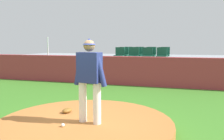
{
  "coord_description": "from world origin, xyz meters",
  "views": [
    {
      "loc": [
        2.02,
        -4.62,
        1.91
      ],
      "look_at": [
        0.0,
        2.08,
        1.12
      ],
      "focal_mm": 37.69,
      "sensor_mm": 36.0,
      "label": 1
    }
  ],
  "objects_px": {
    "stadium_chair_4": "(124,53)",
    "stadium_chair_1": "(134,54)",
    "stadium_chair_5": "(137,53)",
    "stadium_chair_11": "(165,53)",
    "pitcher": "(89,74)",
    "stadium_chair_2": "(147,54)",
    "fielding_glove": "(67,110)",
    "stadium_chair_10": "(152,53)",
    "baseball": "(63,125)",
    "stadium_chair_7": "(163,54)",
    "stadium_chair_6": "(150,54)",
    "stadium_chair_0": "(120,54)",
    "stadium_chair_9": "(140,53)",
    "stadium_chair_8": "(128,53)",
    "stadium_chair_3": "(162,55)"
  },
  "relations": [
    {
      "from": "stadium_chair_2",
      "to": "stadium_chair_10",
      "type": "distance_m",
      "value": 1.82
    },
    {
      "from": "pitcher",
      "to": "stadium_chair_5",
      "type": "xyz_separation_m",
      "value": [
        -0.49,
        7.9,
        0.12
      ]
    },
    {
      "from": "fielding_glove",
      "to": "stadium_chair_1",
      "type": "bearing_deg",
      "value": -177.56
    },
    {
      "from": "pitcher",
      "to": "stadium_chair_9",
      "type": "bearing_deg",
      "value": 102.42
    },
    {
      "from": "stadium_chair_0",
      "to": "stadium_chair_10",
      "type": "bearing_deg",
      "value": -127.54
    },
    {
      "from": "stadium_chair_1",
      "to": "stadium_chair_8",
      "type": "height_order",
      "value": "same"
    },
    {
      "from": "stadium_chair_1",
      "to": "stadium_chair_4",
      "type": "xyz_separation_m",
      "value": [
        -0.74,
        0.88,
        0.0
      ]
    },
    {
      "from": "fielding_glove",
      "to": "stadium_chair_0",
      "type": "xyz_separation_m",
      "value": [
        -0.41,
        6.49,
        1.11
      ]
    },
    {
      "from": "stadium_chair_7",
      "to": "stadium_chair_9",
      "type": "bearing_deg",
      "value": -32.72
    },
    {
      "from": "stadium_chair_3",
      "to": "stadium_chair_4",
      "type": "xyz_separation_m",
      "value": [
        -2.1,
        0.86,
        0.0
      ]
    },
    {
      "from": "baseball",
      "to": "fielding_glove",
      "type": "xyz_separation_m",
      "value": [
        -0.38,
        0.92,
        0.02
      ]
    },
    {
      "from": "stadium_chair_6",
      "to": "stadium_chair_0",
      "type": "bearing_deg",
      "value": 32.42
    },
    {
      "from": "stadium_chair_9",
      "to": "stadium_chair_10",
      "type": "height_order",
      "value": "same"
    },
    {
      "from": "baseball",
      "to": "stadium_chair_7",
      "type": "xyz_separation_m",
      "value": [
        1.3,
        8.32,
        1.12
      ]
    },
    {
      "from": "fielding_glove",
      "to": "stadium_chair_0",
      "type": "distance_m",
      "value": 6.59
    },
    {
      "from": "stadium_chair_10",
      "to": "stadium_chair_6",
      "type": "bearing_deg",
      "value": 93.14
    },
    {
      "from": "stadium_chair_5",
      "to": "stadium_chair_11",
      "type": "xyz_separation_m",
      "value": [
        1.41,
        0.91,
        0.0
      ]
    },
    {
      "from": "stadium_chair_8",
      "to": "stadium_chair_5",
      "type": "bearing_deg",
      "value": 126.91
    },
    {
      "from": "baseball",
      "to": "stadium_chair_2",
      "type": "height_order",
      "value": "stadium_chair_2"
    },
    {
      "from": "fielding_glove",
      "to": "stadium_chair_3",
      "type": "distance_m",
      "value": 6.83
    },
    {
      "from": "stadium_chair_2",
      "to": "stadium_chair_10",
      "type": "bearing_deg",
      "value": -89.34
    },
    {
      "from": "pitcher",
      "to": "fielding_glove",
      "type": "relative_size",
      "value": 5.99
    },
    {
      "from": "stadium_chair_0",
      "to": "stadium_chair_9",
      "type": "height_order",
      "value": "same"
    },
    {
      "from": "stadium_chair_1",
      "to": "stadium_chair_10",
      "type": "xyz_separation_m",
      "value": [
        0.66,
        1.78,
        0.0
      ]
    },
    {
      "from": "pitcher",
      "to": "stadium_chair_2",
      "type": "bearing_deg",
      "value": 97.45
    },
    {
      "from": "fielding_glove",
      "to": "stadium_chair_8",
      "type": "bearing_deg",
      "value": -172.17
    },
    {
      "from": "fielding_glove",
      "to": "stadium_chair_11",
      "type": "height_order",
      "value": "stadium_chair_11"
    },
    {
      "from": "fielding_glove",
      "to": "stadium_chair_4",
      "type": "bearing_deg",
      "value": -171.51
    },
    {
      "from": "pitcher",
      "to": "stadium_chair_7",
      "type": "relative_size",
      "value": 3.59
    },
    {
      "from": "baseball",
      "to": "stadium_chair_7",
      "type": "height_order",
      "value": "stadium_chair_7"
    },
    {
      "from": "stadium_chair_4",
      "to": "stadium_chair_1",
      "type": "bearing_deg",
      "value": 130.05
    },
    {
      "from": "baseball",
      "to": "stadium_chair_0",
      "type": "relative_size",
      "value": 0.15
    },
    {
      "from": "stadium_chair_5",
      "to": "stadium_chair_10",
      "type": "relative_size",
      "value": 1.0
    },
    {
      "from": "stadium_chair_0",
      "to": "stadium_chair_7",
      "type": "height_order",
      "value": "same"
    },
    {
      "from": "stadium_chair_2",
      "to": "stadium_chair_5",
      "type": "relative_size",
      "value": 1.0
    },
    {
      "from": "baseball",
      "to": "stadium_chair_5",
      "type": "relative_size",
      "value": 0.15
    },
    {
      "from": "stadium_chair_9",
      "to": "fielding_glove",
      "type": "bearing_deg",
      "value": 87.98
    },
    {
      "from": "stadium_chair_0",
      "to": "stadium_chair_8",
      "type": "height_order",
      "value": "same"
    },
    {
      "from": "stadium_chair_9",
      "to": "stadium_chair_2",
      "type": "bearing_deg",
      "value": 111.48
    },
    {
      "from": "stadium_chair_2",
      "to": "stadium_chair_3",
      "type": "xyz_separation_m",
      "value": [
        0.68,
        0.05,
        0.0
      ]
    },
    {
      "from": "stadium_chair_0",
      "to": "stadium_chair_5",
      "type": "height_order",
      "value": "same"
    },
    {
      "from": "stadium_chair_3",
      "to": "stadium_chair_9",
      "type": "bearing_deg",
      "value": -51.7
    },
    {
      "from": "stadium_chair_0",
      "to": "stadium_chair_9",
      "type": "xyz_separation_m",
      "value": [
        0.7,
        1.81,
        0.0
      ]
    },
    {
      "from": "stadium_chair_5",
      "to": "stadium_chair_11",
      "type": "distance_m",
      "value": 1.68
    },
    {
      "from": "stadium_chair_6",
      "to": "stadium_chair_10",
      "type": "height_order",
      "value": "same"
    },
    {
      "from": "baseball",
      "to": "stadium_chair_6",
      "type": "bearing_deg",
      "value": 85.53
    },
    {
      "from": "stadium_chair_0",
      "to": "stadium_chair_10",
      "type": "relative_size",
      "value": 1.0
    },
    {
      "from": "stadium_chair_0",
      "to": "stadium_chair_3",
      "type": "xyz_separation_m",
      "value": [
        2.09,
        0.04,
        0.0
      ]
    },
    {
      "from": "stadium_chair_9",
      "to": "stadium_chair_11",
      "type": "height_order",
      "value": "same"
    },
    {
      "from": "pitcher",
      "to": "stadium_chair_1",
      "type": "distance_m",
      "value": 7.04
    }
  ]
}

